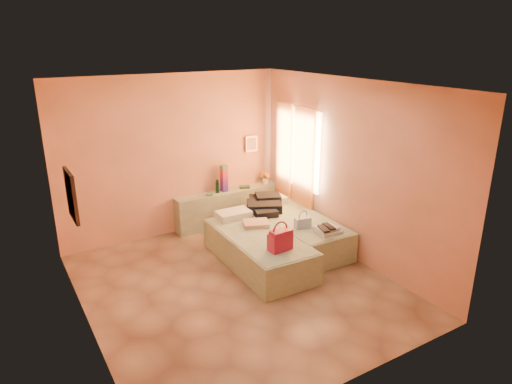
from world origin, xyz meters
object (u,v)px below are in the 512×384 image
green_book (245,187)px  towel_stack (328,230)px  magenta_handbag (280,240)px  blue_handbag (303,223)px  headboard_ledge (228,207)px  bed_left (258,250)px  bed_right (296,231)px  flower_vase (266,177)px  water_bottle (217,187)px

green_book → towel_stack: 2.19m
magenta_handbag → blue_handbag: (0.75, 0.47, -0.07)m
headboard_ledge → blue_handbag: 1.88m
green_book → magenta_handbag: bearing=-83.0°
headboard_ledge → towel_stack: 2.28m
bed_left → magenta_handbag: 0.72m
bed_left → bed_right: size_ratio=1.00×
headboard_ledge → bed_right: size_ratio=1.02×
green_book → magenta_handbag: 2.39m
headboard_ledge → bed_left: size_ratio=1.02×
towel_stack → blue_handbag: bearing=119.2°
flower_vase → blue_handbag: 1.89m
water_bottle → blue_handbag: (0.58, -1.83, -0.18)m
blue_handbag → water_bottle: bearing=116.0°
headboard_ledge → green_book: 0.49m
water_bottle → towel_stack: water_bottle is taller
water_bottle → magenta_handbag: water_bottle is taller
headboard_ledge → bed_right: 1.53m
headboard_ledge → flower_vase: flower_vase is taller
headboard_ledge → bed_left: headboard_ledge is taller
bed_left → bed_right: 0.94m
water_bottle → towel_stack: bearing=-70.3°
bed_left → towel_stack: 1.11m
headboard_ledge → green_book: green_book is taller
water_bottle → flower_vase: (1.04, -0.01, 0.03)m
towel_stack → headboard_ledge: bearing=104.7°
bed_right → water_bottle: 1.70m
water_bottle → flower_vase: flower_vase is taller
headboard_ledge → flower_vase: size_ratio=7.20×
headboard_ledge → blue_handbag: (0.37, -1.82, 0.26)m
magenta_handbag → towel_stack: bearing=2.3°
bed_right → blue_handbag: bearing=-110.3°
bed_right → towel_stack: 0.82m
bed_left → towel_stack: bearing=-25.8°
flower_vase → towel_stack: (-0.25, -2.19, -0.24)m
magenta_handbag → blue_handbag: 0.89m
bed_right → green_book: size_ratio=10.38×
headboard_ledge → magenta_handbag: size_ratio=6.21×
green_book → flower_vase: 0.50m
bed_left → bed_right: same height
blue_handbag → bed_left: bearing=179.0°
bed_left → blue_handbag: size_ratio=7.72×
green_book → magenta_handbag: (-0.73, -2.28, -0.01)m
water_bottle → green_book: bearing=-2.2°
magenta_handbag → bed_right: bearing=39.6°
water_bottle → towel_stack: 2.34m
bed_right → flower_vase: bearing=79.7°
bed_left → magenta_handbag: size_ratio=6.06×
water_bottle → bed_left: bearing=-95.4°
headboard_ledge → flower_vase: (0.82, 0.00, 0.47)m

